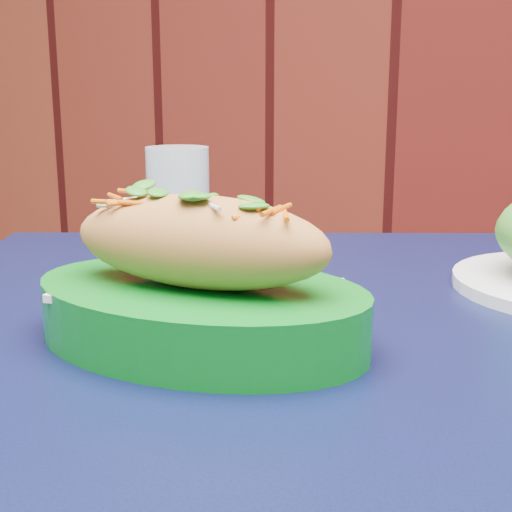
% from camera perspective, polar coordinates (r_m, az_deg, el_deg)
% --- Properties ---
extents(cafe_table, '(0.99, 0.99, 0.75)m').
position_cam_1_polar(cafe_table, '(0.62, 6.48, -13.70)').
color(cafe_table, black).
rests_on(cafe_table, ground).
extents(banh_mi_basket, '(0.29, 0.21, 0.12)m').
position_cam_1_polar(banh_mi_basket, '(0.55, -4.54, -2.30)').
color(banh_mi_basket, '#077219').
rests_on(banh_mi_basket, cafe_table).
extents(water_glass, '(0.08, 0.08, 0.12)m').
position_cam_1_polar(water_glass, '(0.87, -6.24, 4.62)').
color(water_glass, silver).
rests_on(water_glass, cafe_table).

